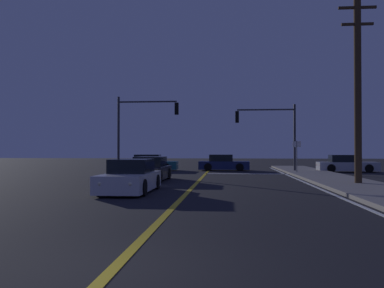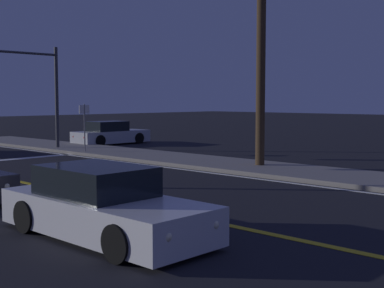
# 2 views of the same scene
# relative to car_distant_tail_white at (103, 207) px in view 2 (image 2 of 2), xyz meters

# --- Properties ---
(sidewalk_right) EXTENTS (3.20, 46.77, 0.15)m
(sidewalk_right) POSITION_rel_car_distant_tail_white_xyz_m (9.85, 1.95, -0.51)
(sidewalk_right) COLOR gray
(sidewalk_right) RESTS_ON ground
(lane_line_center) EXTENTS (0.20, 44.17, 0.01)m
(lane_line_center) POSITION_rel_car_distant_tail_white_xyz_m (2.34, 1.95, -0.58)
(lane_line_center) COLOR gold
(lane_line_center) RESTS_ON ground
(lane_line_edge_right) EXTENTS (0.16, 44.17, 0.01)m
(lane_line_edge_right) POSITION_rel_car_distant_tail_white_xyz_m (8.00, 1.95, -0.58)
(lane_line_edge_right) COLOR white
(lane_line_edge_right) RESTS_ON ground
(stop_bar) EXTENTS (5.92, 0.50, 0.01)m
(stop_bar) POSITION_rel_car_distant_tail_white_xyz_m (5.29, 13.44, -0.58)
(stop_bar) COLOR white
(stop_bar) RESTS_ON ground
(car_distant_tail_white) EXTENTS (1.87, 4.64, 1.34)m
(car_distant_tail_white) POSITION_rel_car_distant_tail_white_xyz_m (0.00, 0.00, 0.00)
(car_distant_tail_white) COLOR silver
(car_distant_tail_white) RESTS_ON ground
(car_following_oncoming_silver) EXTENTS (4.55, 1.93, 1.34)m
(car_following_oncoming_silver) POSITION_rel_car_distant_tail_white_xyz_m (13.15, 16.63, -0.00)
(car_following_oncoming_silver) COLOR #B2B5BA
(car_following_oncoming_silver) RESTS_ON ground
(traffic_signal_near_right) EXTENTS (4.63, 0.28, 5.24)m
(traffic_signal_near_right) POSITION_rel_car_distant_tail_white_xyz_m (7.29, 15.74, 2.97)
(traffic_signal_near_right) COLOR #38383D
(traffic_signal_near_right) RESTS_ON ground
(utility_pole_right) EXTENTS (1.77, 0.34, 9.16)m
(utility_pole_right) POSITION_rel_car_distant_tail_white_xyz_m (10.15, 3.77, 4.15)
(utility_pole_right) COLOR #42301E
(utility_pole_right) RESTS_ON ground
(street_sign_corner) EXTENTS (0.56, 0.06, 2.38)m
(street_sign_corner) POSITION_rel_car_distant_tail_white_xyz_m (8.75, 12.94, 1.02)
(street_sign_corner) COLOR slate
(street_sign_corner) RESTS_ON ground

